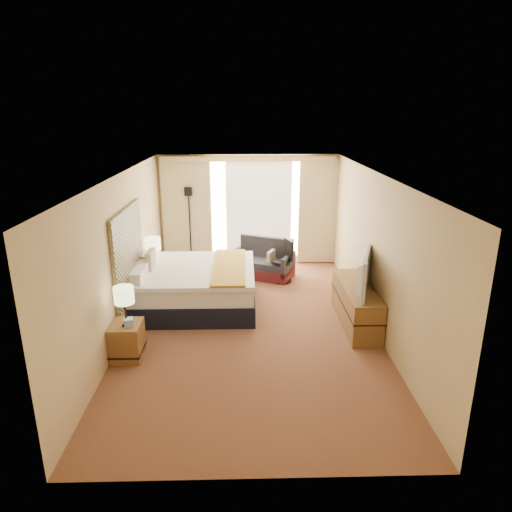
{
  "coord_description": "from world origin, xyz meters",
  "views": [
    {
      "loc": [
        -0.09,
        -7.22,
        3.57
      ],
      "look_at": [
        0.11,
        0.4,
        1.13
      ],
      "focal_mm": 32.0,
      "sensor_mm": 36.0,
      "label": 1
    }
  ],
  "objects_px": {
    "nightstand_left": "(127,341)",
    "bed": "(194,286)",
    "desk_chair": "(284,263)",
    "lamp_right": "(153,244)",
    "nightstand_right": "(157,281)",
    "media_dresser": "(356,305)",
    "loveseat": "(263,264)",
    "lamp_left": "(124,296)",
    "floor_lamp": "(189,211)",
    "television": "(359,272)"
  },
  "relations": [
    {
      "from": "nightstand_right",
      "to": "lamp_right",
      "type": "xyz_separation_m",
      "value": [
        -0.04,
        0.04,
        0.76
      ]
    },
    {
      "from": "lamp_left",
      "to": "lamp_right",
      "type": "height_order",
      "value": "lamp_right"
    },
    {
      "from": "media_dresser",
      "to": "loveseat",
      "type": "height_order",
      "value": "loveseat"
    },
    {
      "from": "loveseat",
      "to": "lamp_right",
      "type": "bearing_deg",
      "value": -130.96
    },
    {
      "from": "nightstand_right",
      "to": "desk_chair",
      "type": "distance_m",
      "value": 2.71
    },
    {
      "from": "nightstand_right",
      "to": "television",
      "type": "height_order",
      "value": "television"
    },
    {
      "from": "bed",
      "to": "television",
      "type": "bearing_deg",
      "value": -20.56
    },
    {
      "from": "lamp_right",
      "to": "lamp_left",
      "type": "bearing_deg",
      "value": -88.44
    },
    {
      "from": "loveseat",
      "to": "nightstand_left",
      "type": "bearing_deg",
      "value": -96.89
    },
    {
      "from": "bed",
      "to": "lamp_left",
      "type": "xyz_separation_m",
      "value": [
        -0.77,
        -1.95,
        0.62
      ]
    },
    {
      "from": "bed",
      "to": "television",
      "type": "relative_size",
      "value": 1.95
    },
    {
      "from": "media_dresser",
      "to": "lamp_right",
      "type": "height_order",
      "value": "lamp_right"
    },
    {
      "from": "media_dresser",
      "to": "loveseat",
      "type": "relative_size",
      "value": 1.18
    },
    {
      "from": "nightstand_left",
      "to": "nightstand_right",
      "type": "height_order",
      "value": "same"
    },
    {
      "from": "bed",
      "to": "media_dresser",
      "type": "bearing_deg",
      "value": -16.38
    },
    {
      "from": "nightstand_right",
      "to": "lamp_left",
      "type": "bearing_deg",
      "value": -89.24
    },
    {
      "from": "nightstand_right",
      "to": "lamp_left",
      "type": "xyz_separation_m",
      "value": [
        0.03,
        -2.55,
        0.75
      ]
    },
    {
      "from": "nightstand_left",
      "to": "bed",
      "type": "bearing_deg",
      "value": 66.96
    },
    {
      "from": "floor_lamp",
      "to": "television",
      "type": "bearing_deg",
      "value": -48.01
    },
    {
      "from": "lamp_left",
      "to": "lamp_right",
      "type": "bearing_deg",
      "value": 91.56
    },
    {
      "from": "lamp_left",
      "to": "loveseat",
      "type": "bearing_deg",
      "value": 59.14
    },
    {
      "from": "loveseat",
      "to": "floor_lamp",
      "type": "distance_m",
      "value": 2.15
    },
    {
      "from": "nightstand_right",
      "to": "media_dresser",
      "type": "relative_size",
      "value": 0.31
    },
    {
      "from": "desk_chair",
      "to": "lamp_right",
      "type": "height_order",
      "value": "lamp_right"
    },
    {
      "from": "desk_chair",
      "to": "lamp_right",
      "type": "bearing_deg",
      "value": 173.34
    },
    {
      "from": "nightstand_left",
      "to": "media_dresser",
      "type": "distance_m",
      "value": 3.85
    },
    {
      "from": "loveseat",
      "to": "nightstand_right",
      "type": "bearing_deg",
      "value": -129.84
    },
    {
      "from": "nightstand_left",
      "to": "bed",
      "type": "distance_m",
      "value": 2.07
    },
    {
      "from": "media_dresser",
      "to": "bed",
      "type": "bearing_deg",
      "value": 163.62
    },
    {
      "from": "nightstand_right",
      "to": "lamp_right",
      "type": "height_order",
      "value": "lamp_right"
    },
    {
      "from": "nightstand_left",
      "to": "lamp_right",
      "type": "height_order",
      "value": "lamp_right"
    },
    {
      "from": "media_dresser",
      "to": "television",
      "type": "distance_m",
      "value": 0.72
    },
    {
      "from": "loveseat",
      "to": "floor_lamp",
      "type": "bearing_deg",
      "value": 179.07
    },
    {
      "from": "floor_lamp",
      "to": "lamp_right",
      "type": "bearing_deg",
      "value": -106.11
    },
    {
      "from": "desk_chair",
      "to": "lamp_left",
      "type": "bearing_deg",
      "value": -148.79
    },
    {
      "from": "television",
      "to": "media_dresser",
      "type": "bearing_deg",
      "value": 5.05
    },
    {
      "from": "bed",
      "to": "loveseat",
      "type": "relative_size",
      "value": 1.48
    },
    {
      "from": "loveseat",
      "to": "desk_chair",
      "type": "xyz_separation_m",
      "value": [
        0.44,
        -0.37,
        0.14
      ]
    },
    {
      "from": "media_dresser",
      "to": "loveseat",
      "type": "xyz_separation_m",
      "value": [
        -1.52,
        2.48,
        -0.07
      ]
    },
    {
      "from": "bed",
      "to": "desk_chair",
      "type": "xyz_separation_m",
      "value": [
        1.81,
        1.27,
        0.01
      ]
    },
    {
      "from": "nightstand_left",
      "to": "lamp_left",
      "type": "distance_m",
      "value": 0.75
    },
    {
      "from": "nightstand_right",
      "to": "television",
      "type": "distance_m",
      "value": 4.08
    },
    {
      "from": "nightstand_right",
      "to": "nightstand_left",
      "type": "bearing_deg",
      "value": -90.0
    },
    {
      "from": "lamp_right",
      "to": "television",
      "type": "xyz_separation_m",
      "value": [
        3.69,
        -1.7,
        -0.0
      ]
    },
    {
      "from": "nightstand_left",
      "to": "media_dresser",
      "type": "bearing_deg",
      "value": 15.84
    },
    {
      "from": "lamp_left",
      "to": "bed",
      "type": "bearing_deg",
      "value": 68.38
    },
    {
      "from": "media_dresser",
      "to": "floor_lamp",
      "type": "xyz_separation_m",
      "value": [
        -3.21,
        3.3,
        0.98
      ]
    },
    {
      "from": "nightstand_left",
      "to": "bed",
      "type": "xyz_separation_m",
      "value": [
        0.81,
        1.9,
        0.13
      ]
    },
    {
      "from": "bed",
      "to": "lamp_right",
      "type": "bearing_deg",
      "value": 143.04
    },
    {
      "from": "loveseat",
      "to": "lamp_left",
      "type": "xyz_separation_m",
      "value": [
        -2.14,
        -3.59,
        0.75
      ]
    }
  ]
}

